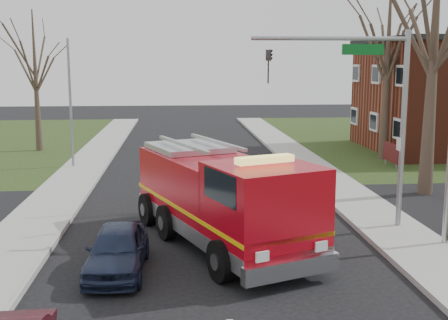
{
  "coord_description": "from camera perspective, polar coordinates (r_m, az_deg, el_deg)",
  "views": [
    {
      "loc": [
        -1.12,
        -16.77,
        5.72
      ],
      "look_at": [
        0.69,
        4.58,
        2.0
      ],
      "focal_mm": 45.0,
      "sensor_mm": 36.0,
      "label": 1
    }
  ],
  "objects": [
    {
      "name": "ground",
      "position": [
        17.75,
        -0.97,
        -8.95
      ],
      "size": [
        120.0,
        120.0,
        0.0
      ],
      "primitive_type": "plane",
      "color": "black",
      "rests_on": "ground"
    },
    {
      "name": "utility_pole_far",
      "position": [
        31.37,
        -15.33,
        5.44
      ],
      "size": [
        0.14,
        0.14,
        7.0
      ],
      "primitive_type": "cylinder",
      "color": "gray",
      "rests_on": "ground"
    },
    {
      "name": "bare_tree_left",
      "position": [
        37.83,
        -18.66,
        9.1
      ],
      "size": [
        4.5,
        4.5,
        9.0
      ],
      "color": "#403326",
      "rests_on": "ground"
    },
    {
      "name": "sidewalk_right",
      "position": [
        19.15,
        18.06,
        -7.8
      ],
      "size": [
        2.4,
        80.0,
        0.15
      ],
      "primitive_type": "cube",
      "color": "gray",
      "rests_on": "ground"
    },
    {
      "name": "traffic_signal_mast",
      "position": [
        19.36,
        14.35,
        6.55
      ],
      "size": [
        5.29,
        0.18,
        6.8
      ],
      "color": "gray",
      "rests_on": "ground"
    },
    {
      "name": "parked_car_maroon",
      "position": [
        15.89,
        -10.78,
        -8.91
      ],
      "size": [
        1.67,
        3.89,
        1.31
      ],
      "primitive_type": "imported",
      "rotation": [
        0.0,
        0.0,
        -0.03
      ],
      "color": "#1C243E",
      "rests_on": "ground"
    },
    {
      "name": "health_center_sign",
      "position": [
        31.86,
        16.62,
        0.7
      ],
      "size": [
        0.12,
        2.0,
        1.4
      ],
      "color": "#561415",
      "rests_on": "ground"
    },
    {
      "name": "bare_tree_far",
      "position": [
        34.01,
        16.34,
        10.75
      ],
      "size": [
        5.25,
        5.25,
        10.5
      ],
      "color": "#403326",
      "rests_on": "ground"
    },
    {
      "name": "bare_tree_near",
      "position": [
        25.18,
        20.69,
        13.09
      ],
      "size": [
        6.0,
        6.0,
        12.0
      ],
      "color": "#403326",
      "rests_on": "ground"
    },
    {
      "name": "sidewalk_left",
      "position": [
        18.41,
        -20.85,
        -8.67
      ],
      "size": [
        2.4,
        80.0,
        0.15
      ],
      "primitive_type": "cube",
      "color": "gray",
      "rests_on": "ground"
    },
    {
      "name": "fire_engine",
      "position": [
        17.58,
        -0.14,
        -4.12
      ],
      "size": [
        5.54,
        8.53,
        3.26
      ],
      "rotation": [
        0.0,
        0.0,
        0.38
      ],
      "color": "#A70714",
      "rests_on": "ground"
    }
  ]
}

